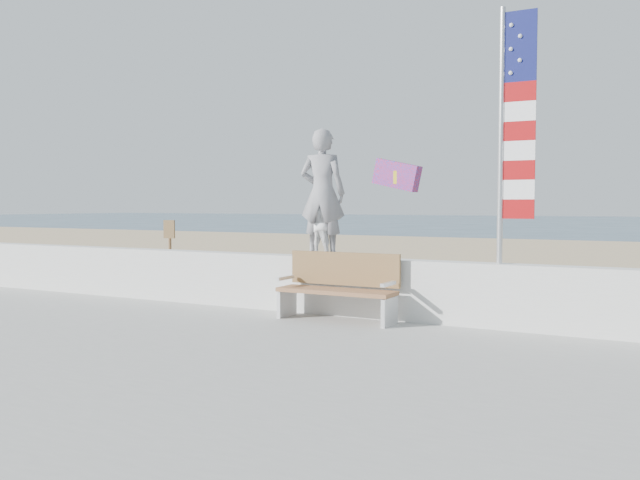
{
  "coord_description": "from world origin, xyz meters",
  "views": [
    {
      "loc": [
        5.16,
        -7.4,
        1.9
      ],
      "look_at": [
        0.2,
        1.8,
        1.35
      ],
      "focal_mm": 38.0,
      "sensor_mm": 36.0,
      "label": 1
    }
  ],
  "objects_px": {
    "adult": "(322,193)",
    "bench": "(339,286)",
    "flag": "(511,124)",
    "child": "(322,224)"
  },
  "relations": [
    {
      "from": "flag",
      "to": "child",
      "type": "bearing_deg",
      "value": 179.99
    },
    {
      "from": "child",
      "to": "adult",
      "type": "bearing_deg",
      "value": -172.4
    },
    {
      "from": "child",
      "to": "bench",
      "type": "distance_m",
      "value": 1.14
    },
    {
      "from": "adult",
      "to": "flag",
      "type": "xyz_separation_m",
      "value": [
        2.91,
        -0.0,
        0.91
      ]
    },
    {
      "from": "adult",
      "to": "flag",
      "type": "relative_size",
      "value": 0.57
    },
    {
      "from": "flag",
      "to": "adult",
      "type": "bearing_deg",
      "value": 179.99
    },
    {
      "from": "adult",
      "to": "bench",
      "type": "relative_size",
      "value": 1.11
    },
    {
      "from": "child",
      "to": "flag",
      "type": "height_order",
      "value": "flag"
    },
    {
      "from": "bench",
      "to": "flag",
      "type": "height_order",
      "value": "flag"
    },
    {
      "from": "flag",
      "to": "bench",
      "type": "bearing_deg",
      "value": -169.21
    }
  ]
}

